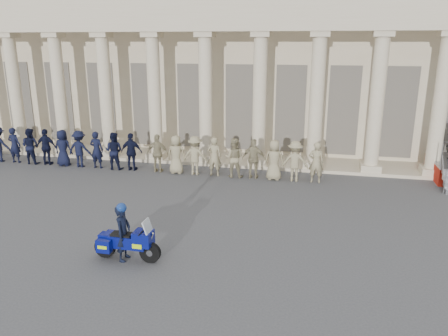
% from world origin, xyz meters
% --- Properties ---
extents(ground, '(90.00, 90.00, 0.00)m').
position_xyz_m(ground, '(0.00, 0.00, 0.00)').
color(ground, '#404043').
rests_on(ground, ground).
extents(building, '(40.00, 12.50, 9.00)m').
position_xyz_m(building, '(-0.00, 14.74, 4.52)').
color(building, '#C4B393').
rests_on(building, ground).
extents(officer_rank, '(19.88, 0.67, 1.78)m').
position_xyz_m(officer_rank, '(-5.50, 6.11, 0.89)').
color(officer_rank, black).
rests_on(officer_rank, ground).
extents(motorcycle, '(1.95, 0.80, 1.25)m').
position_xyz_m(motorcycle, '(-0.86, -2.14, 0.54)').
color(motorcycle, black).
rests_on(motorcycle, ground).
extents(rider, '(0.38, 0.58, 1.68)m').
position_xyz_m(rider, '(-0.97, -2.14, 0.84)').
color(rider, black).
rests_on(rider, ground).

